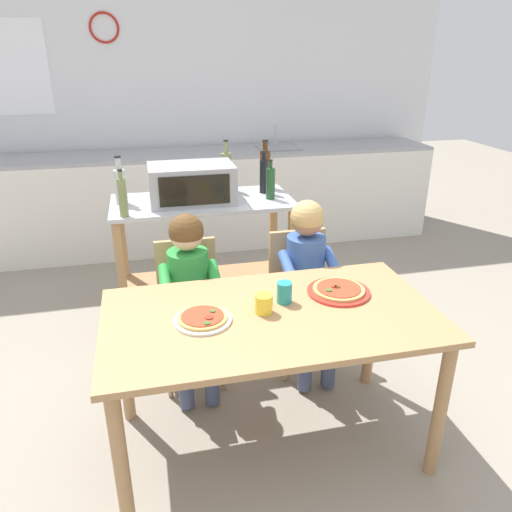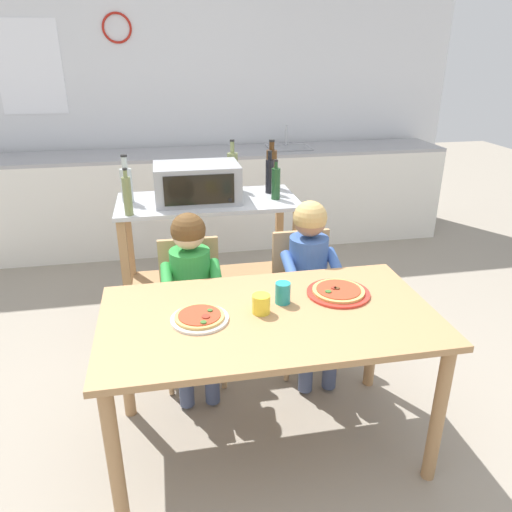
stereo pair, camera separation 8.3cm
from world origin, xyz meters
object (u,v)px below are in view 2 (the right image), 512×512
object	(u,v)px
bottle_tall_green_wine	(233,170)
pizza_plate_red_rimmed	(338,292)
dining_table	(269,332)
drinking_cup_yellow	(261,304)
bottle_squat_spirits	(270,175)
bottle_brown_beer	(127,195)
toaster_oven	(197,183)
child_in_green_shirt	(192,283)
pizza_plate_white	(200,317)
bottle_slim_sauce	(272,168)
dining_chair_right	(304,290)
bottle_dark_olive_oil	(276,183)
bottle_clear_vinegar	(127,184)
child_in_blue_striped_shirt	(311,270)
kitchen_island_cart	(209,243)
drinking_cup_teal	(283,293)
dining_chair_left	(192,300)

from	to	relation	value
bottle_tall_green_wine	pizza_plate_red_rimmed	xyz separation A→B (m)	(0.31, -1.30, -0.30)
dining_table	drinking_cup_yellow	distance (m)	0.14
bottle_squat_spirits	bottle_brown_beer	xyz separation A→B (m)	(-0.91, -0.31, -0.00)
toaster_oven	bottle_brown_beer	xyz separation A→B (m)	(-0.42, -0.21, 0.00)
toaster_oven	bottle_tall_green_wine	xyz separation A→B (m)	(0.26, 0.23, 0.02)
dining_table	child_in_green_shirt	world-z (taller)	child_in_green_shirt
child_in_green_shirt	pizza_plate_white	size ratio (longest dim) A/B	4.01
toaster_oven	bottle_slim_sauce	size ratio (longest dim) A/B	1.60
toaster_oven	dining_chair_right	distance (m)	0.94
bottle_slim_sauce	dining_chair_right	world-z (taller)	bottle_slim_sauce
toaster_oven	bottle_dark_olive_oil	world-z (taller)	bottle_dark_olive_oil
bottle_tall_green_wine	bottle_clear_vinegar	distance (m)	0.72
child_in_blue_striped_shirt	pizza_plate_red_rimmed	world-z (taller)	child_in_blue_striped_shirt
kitchen_island_cart	drinking_cup_teal	size ratio (longest dim) A/B	11.58
kitchen_island_cart	bottle_dark_olive_oil	xyz separation A→B (m)	(0.43, -0.07, 0.41)
dining_table	drinking_cup_yellow	size ratio (longest dim) A/B	17.07
kitchen_island_cart	child_in_blue_striped_shirt	xyz separation A→B (m)	(0.50, -0.66, 0.05)
child_in_blue_striped_shirt	pizza_plate_white	bearing A→B (deg)	-140.54
dining_table	dining_chair_right	size ratio (longest dim) A/B	1.82
kitchen_island_cart	child_in_blue_striped_shirt	world-z (taller)	child_in_blue_striped_shirt
bottle_squat_spirits	dining_table	bearing A→B (deg)	-102.43
child_in_green_shirt	bottle_tall_green_wine	bearing A→B (deg)	67.61
toaster_oven	bottle_tall_green_wine	distance (m)	0.35
dining_chair_right	drinking_cup_teal	bearing A→B (deg)	-115.54
dining_chair_right	drinking_cup_teal	distance (m)	0.71
bottle_clear_vinegar	bottle_slim_sauce	distance (m)	0.98
bottle_tall_green_wine	drinking_cup_yellow	world-z (taller)	bottle_tall_green_wine
kitchen_island_cart	pizza_plate_red_rimmed	bearing A→B (deg)	-65.24
bottle_tall_green_wine	pizza_plate_red_rimmed	world-z (taller)	bottle_tall_green_wine
bottle_tall_green_wine	child_in_green_shirt	size ratio (longest dim) A/B	0.34
bottle_brown_beer	child_in_blue_striped_shirt	size ratio (longest dim) A/B	0.27
bottle_dark_olive_oil	pizza_plate_white	size ratio (longest dim) A/B	1.02
bottle_slim_sauce	dining_chair_right	distance (m)	0.95
dining_table	pizza_plate_white	bearing A→B (deg)	179.84
dining_table	drinking_cup_teal	bearing A→B (deg)	46.05
bottle_squat_spirits	pizza_plate_red_rimmed	size ratio (longest dim) A/B	0.94
pizza_plate_red_rimmed	drinking_cup_yellow	bearing A→B (deg)	-165.44
kitchen_island_cart	drinking_cup_yellow	bearing A→B (deg)	-84.78
kitchen_island_cart	dining_table	xyz separation A→B (m)	(0.14, -1.21, 0.03)
bottle_tall_green_wine	pizza_plate_red_rimmed	distance (m)	1.37
dining_chair_right	child_in_green_shirt	distance (m)	0.70
dining_table	child_in_blue_striped_shirt	xyz separation A→B (m)	(0.36, 0.55, 0.03)
bottle_tall_green_wine	dining_chair_right	size ratio (longest dim) A/B	0.42
child_in_blue_striped_shirt	bottle_slim_sauce	bearing A→B (deg)	92.26
toaster_oven	pizza_plate_red_rimmed	world-z (taller)	toaster_oven
bottle_brown_beer	pizza_plate_white	distance (m)	1.07
bottle_clear_vinegar	pizza_plate_white	bearing A→B (deg)	-74.91
bottle_dark_olive_oil	pizza_plate_white	xyz separation A→B (m)	(-0.60, -1.14, -0.27)
bottle_dark_olive_oil	child_in_green_shirt	bearing A→B (deg)	-135.07
dining_chair_left	child_in_green_shirt	distance (m)	0.21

